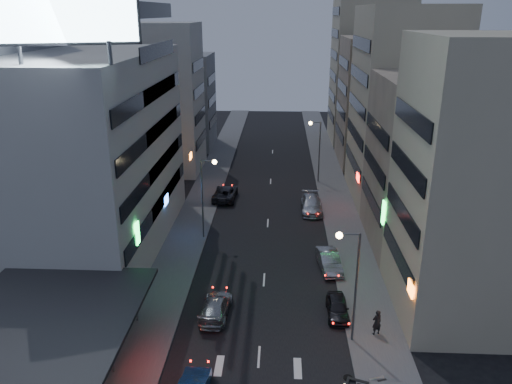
# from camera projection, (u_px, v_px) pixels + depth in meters

# --- Properties ---
(sidewalk_left) EXTENTS (4.00, 120.00, 0.12)m
(sidewalk_left) POSITION_uv_depth(u_px,v_px,m) (199.00, 207.00, 57.39)
(sidewalk_left) COLOR #4C4C4F
(sidewalk_left) RESTS_ON ground
(sidewalk_right) EXTENTS (4.00, 120.00, 0.12)m
(sidewalk_right) POSITION_uv_depth(u_px,v_px,m) (339.00, 210.00, 56.65)
(sidewalk_right) COLOR #4C4C4F
(sidewalk_right) RESTS_ON ground
(food_court) EXTENTS (11.00, 13.00, 3.88)m
(food_court) POSITION_uv_depth(u_px,v_px,m) (32.00, 344.00, 30.70)
(food_court) COLOR #AFA489
(food_court) RESTS_ON ground
(white_building) EXTENTS (14.00, 24.00, 18.00)m
(white_building) POSITION_uv_depth(u_px,v_px,m) (80.00, 155.00, 45.37)
(white_building) COLOR #AAA9A5
(white_building) RESTS_ON ground
(shophouse_near) EXTENTS (10.00, 11.00, 20.00)m
(shophouse_near) POSITION_uv_depth(u_px,v_px,m) (479.00, 184.00, 34.64)
(shophouse_near) COLOR #AFA489
(shophouse_near) RESTS_ON ground
(shophouse_mid) EXTENTS (11.00, 12.00, 16.00)m
(shophouse_mid) POSITION_uv_depth(u_px,v_px,m) (435.00, 164.00, 46.10)
(shophouse_mid) COLOR tan
(shophouse_mid) RESTS_ON ground
(shophouse_far) EXTENTS (10.00, 14.00, 22.00)m
(shophouse_far) POSITION_uv_depth(u_px,v_px,m) (401.00, 107.00, 57.31)
(shophouse_far) COLOR #AFA489
(shophouse_far) RESTS_ON ground
(far_left_a) EXTENTS (11.00, 10.00, 20.00)m
(far_left_a) POSITION_uv_depth(u_px,v_px,m) (159.00, 99.00, 68.44)
(far_left_a) COLOR #AAA9A5
(far_left_a) RESTS_ON ground
(far_left_b) EXTENTS (12.00, 10.00, 15.00)m
(far_left_b) POSITION_uv_depth(u_px,v_px,m) (176.00, 101.00, 81.53)
(far_left_b) COLOR gray
(far_left_b) RESTS_ON ground
(far_right_a) EXTENTS (11.00, 12.00, 18.00)m
(far_right_a) POSITION_uv_depth(u_px,v_px,m) (380.00, 102.00, 72.06)
(far_right_a) COLOR tan
(far_right_a) RESTS_ON ground
(far_right_b) EXTENTS (12.00, 12.00, 24.00)m
(far_right_b) POSITION_uv_depth(u_px,v_px,m) (369.00, 70.00, 84.17)
(far_right_b) COLOR #AFA489
(far_right_b) RESTS_ON ground
(billboard) EXTENTS (9.52, 3.75, 6.20)m
(billboard) POSITION_uv_depth(u_px,v_px,m) (58.00, 5.00, 31.46)
(billboard) COLOR #595B60
(billboard) RESTS_ON white_building
(street_lamp_right_near) EXTENTS (1.60, 0.44, 8.02)m
(street_lamp_right_near) POSITION_uv_depth(u_px,v_px,m) (351.00, 271.00, 32.40)
(street_lamp_right_near) COLOR #595B60
(street_lamp_right_near) RESTS_ON sidewalk_right
(street_lamp_left) EXTENTS (1.60, 0.44, 8.02)m
(street_lamp_left) POSITION_uv_depth(u_px,v_px,m) (206.00, 187.00, 47.97)
(street_lamp_left) COLOR #595B60
(street_lamp_left) RESTS_ON sidewalk_left
(street_lamp_right_far) EXTENTS (1.60, 0.44, 8.02)m
(street_lamp_right_far) POSITION_uv_depth(u_px,v_px,m) (317.00, 143.00, 64.34)
(street_lamp_right_far) COLOR #595B60
(street_lamp_right_far) RESTS_ON sidewalk_right
(parked_car_right_near) EXTENTS (1.58, 3.88, 1.32)m
(parked_car_right_near) POSITION_uv_depth(u_px,v_px,m) (337.00, 307.00, 36.90)
(parked_car_right_near) COLOR black
(parked_car_right_near) RESTS_ON ground
(parked_car_right_mid) EXTENTS (2.21, 4.86, 1.55)m
(parked_car_right_mid) POSITION_uv_depth(u_px,v_px,m) (329.00, 261.00, 43.55)
(parked_car_right_mid) COLOR #969A9E
(parked_car_right_mid) RESTS_ON ground
(parked_car_left) EXTENTS (2.81, 5.72, 1.56)m
(parked_car_left) POSITION_uv_depth(u_px,v_px,m) (225.00, 193.00, 59.90)
(parked_car_left) COLOR #29282E
(parked_car_left) RESTS_ON ground
(parked_car_right_far) EXTENTS (2.30, 5.64, 1.64)m
(parked_car_right_far) POSITION_uv_depth(u_px,v_px,m) (311.00, 204.00, 56.23)
(parked_car_right_far) COLOR #ADB2B6
(parked_car_right_far) RESTS_ON ground
(road_car_silver) EXTENTS (2.32, 5.06, 1.43)m
(road_car_silver) POSITION_uv_depth(u_px,v_px,m) (216.00, 307.00, 36.89)
(road_car_silver) COLOR #92979A
(road_car_silver) RESTS_ON ground
(person) EXTENTS (0.80, 0.66, 1.89)m
(person) POSITION_uv_depth(u_px,v_px,m) (377.00, 322.00, 34.42)
(person) COLOR black
(person) RESTS_ON sidewalk_right
(scooter_black_b) EXTENTS (1.28, 2.10, 1.22)m
(scooter_black_b) POSITION_uv_depth(u_px,v_px,m) (371.00, 374.00, 29.99)
(scooter_black_b) COLOR black
(scooter_black_b) RESTS_ON sidewalk_right
(scooter_silver_b) EXTENTS (1.07, 1.74, 1.01)m
(scooter_silver_b) POSITION_uv_depth(u_px,v_px,m) (384.00, 369.00, 30.60)
(scooter_silver_b) COLOR #ADB1B5
(scooter_silver_b) RESTS_ON sidewalk_right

